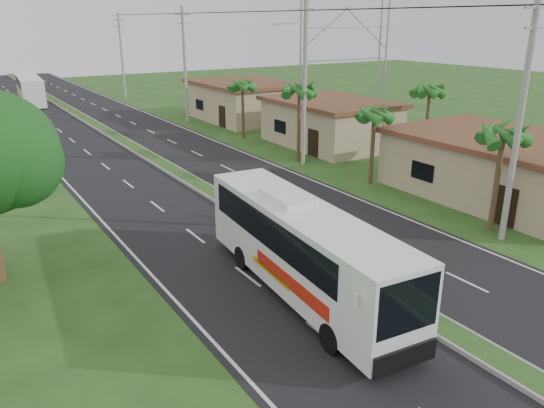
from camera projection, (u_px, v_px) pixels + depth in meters
ground at (402, 307)px, 18.96m from camera, size 180.00×180.00×0.00m
road_asphalt at (180, 176)px, 34.90m from camera, size 14.00×160.00×0.02m
median_strip at (180, 174)px, 34.87m from camera, size 1.20×160.00×0.18m
lane_edge_left at (76, 193)px, 31.51m from camera, size 0.12×160.00×0.01m
lane_edge_right at (267, 162)px, 38.29m from camera, size 0.12×160.00×0.01m
shop_near at (504, 167)px, 30.24m from camera, size 8.60×12.60×3.52m
shop_mid at (330, 122)px, 42.97m from camera, size 7.60×10.60×3.67m
shop_far at (245, 100)px, 54.11m from camera, size 8.60×11.60×3.82m
palm_verge_a at (504, 134)px, 24.34m from camera, size 2.40×2.40×5.45m
palm_verge_b at (375, 114)px, 31.85m from camera, size 2.40×2.40×5.05m
palm_verge_c at (299, 90)px, 36.87m from camera, size 2.40×2.40×5.85m
palm_verge_d at (242, 85)px, 44.49m from camera, size 2.40×2.40×5.25m
palm_behind_shop at (430, 90)px, 38.15m from camera, size 2.40×2.40×5.65m
utility_pole_a at (520, 118)px, 22.99m from camera, size 1.60×0.28×11.00m
utility_pole_b at (304, 74)px, 35.54m from camera, size 3.20×0.28×12.00m
utility_pole_c at (185, 64)px, 51.69m from camera, size 1.60×0.28×11.00m
utility_pole_d at (122, 55)px, 67.72m from camera, size 1.60×0.28×10.50m
billboard_lattice at (345, 51)px, 51.77m from camera, size 10.18×1.18×12.07m
coach_bus_main at (302, 245)px, 19.24m from camera, size 3.29×11.42×3.64m
coach_bus_far at (30, 89)px, 64.30m from camera, size 3.25×11.17×3.21m
motorcyclist at (269, 236)px, 22.96m from camera, size 1.99×0.60×2.39m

